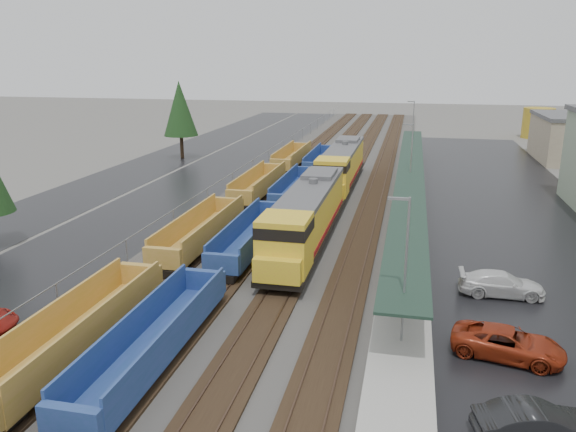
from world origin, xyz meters
name	(u,v)px	position (x,y,z in m)	size (l,w,h in m)	color
ballast_strip	(329,179)	(0.00, 60.00, 0.04)	(20.00, 160.00, 0.08)	#302D2B
trackbed	(329,178)	(0.00, 60.00, 0.16)	(14.60, 160.00, 0.22)	black
west_parking_lot	(211,174)	(-15.00, 60.00, 0.01)	(10.00, 160.00, 0.02)	black
west_road	(138,171)	(-25.00, 60.00, 0.01)	(9.00, 160.00, 0.02)	black
east_commuter_lot	(509,210)	(19.00, 50.00, 0.01)	(16.00, 100.00, 0.02)	black
station_platform	(409,197)	(9.50, 50.01, 0.73)	(3.00, 80.00, 8.00)	#9E9B93
chainlink_fence	(249,165)	(-9.50, 58.44, 1.61)	(0.08, 160.04, 2.02)	gray
distant_hills	(516,98)	(44.79, 210.68, 0.00)	(301.00, 140.00, 25.20)	#53604B
tree_west_far	(180,109)	(-23.00, 70.00, 7.12)	(4.84, 4.84, 11.00)	#332316
locomotive_lead	(306,217)	(2.00, 34.51, 2.53)	(3.20, 21.09, 4.77)	black
locomotive_trail	(341,166)	(2.00, 55.51, 2.53)	(3.20, 21.09, 4.77)	black
well_string_yellow	(153,272)	(-6.00, 24.78, 1.17)	(2.64, 98.81, 2.34)	#A9882F
well_string_blue	(213,277)	(-2.00, 24.87, 1.12)	(2.48, 97.16, 2.20)	navy
storage_tank	(538,123)	(31.54, 103.76, 2.70)	(5.40, 5.40, 5.40)	#AE8F22
parked_car_east_a	(537,425)	(14.70, 14.29, 0.77)	(4.66, 1.62, 1.54)	black
parked_car_east_b	(508,343)	(14.59, 20.76, 0.74)	(5.31, 2.45, 1.48)	#982C13
parked_car_east_c	(501,284)	(15.34, 28.51, 0.74)	(5.10, 2.07, 1.48)	silver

